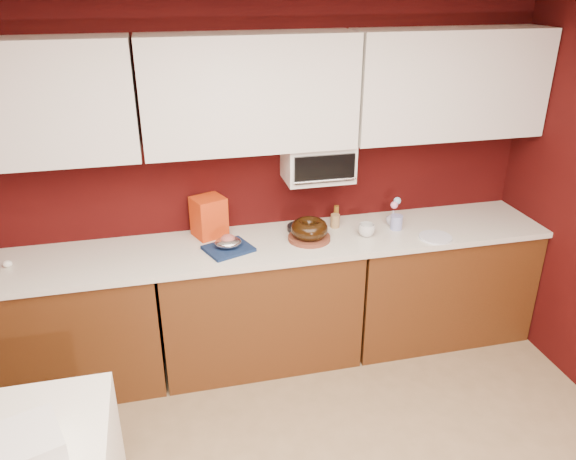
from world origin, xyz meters
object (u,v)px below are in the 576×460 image
Objects in this scene: coffee_mug at (367,229)px; foil_ham_nest at (228,242)px; toaster_oven at (318,162)px; newspaper_stack at (16,450)px; blue_jar at (396,222)px; flower_vase at (393,217)px; bundt_cake at (309,229)px; pandoro_box at (209,217)px.

foil_ham_nest is at bearing 179.67° from coffee_mug.
toaster_oven is 2.39m from newspaper_stack.
foil_ham_nest is at bearing 53.02° from newspaper_stack.
blue_jar is at bearing 32.88° from newspaper_stack.
flower_vase is (0.53, -0.09, -0.42)m from toaster_oven.
coffee_mug is (0.39, -0.03, -0.03)m from bundt_cake.
pandoro_box is at bearing 174.50° from flower_vase.
newspaper_stack is at bearing -136.56° from toaster_oven.
foil_ham_nest is at bearing -177.20° from blue_jar.
foil_ham_nest is at bearing -176.98° from bundt_cake.
toaster_oven is 1.83× the size of bundt_cake.
toaster_oven is 0.80m from foil_ham_nest.
toaster_oven is 2.64× the size of foil_ham_nest.
foil_ham_nest is 1.72m from newspaper_stack.
foil_ham_nest is 1.18m from blue_jar.
pandoro_box reaches higher than flower_vase.
pandoro_box is (-0.09, 0.25, 0.08)m from foil_ham_nest.
coffee_mug is at bearing 34.77° from newspaper_stack.
newspaper_stack is (-0.94, -1.63, -0.23)m from pandoro_box.
bundt_cake is at bearing -40.95° from pandoro_box.
flower_vase is (0.25, 0.14, 0.01)m from coffee_mug.
pandoro_box is (-0.74, 0.03, -0.34)m from toaster_oven.
flower_vase is at bearing 6.35° from foil_ham_nest.
foil_ham_nest is (-0.54, -0.03, -0.03)m from bundt_cake.
toaster_oven reaches higher than flower_vase.
bundt_cake is 2.47× the size of blue_jar.
flower_vase is at bearing 34.13° from newspaper_stack.
toaster_oven is 1.65× the size of pandoro_box.
blue_jar is at bearing 2.61° from bundt_cake.
coffee_mug reaches higher than blue_jar.
pandoro_box is 1.06m from coffee_mug.
bundt_cake is (-0.11, -0.19, -0.39)m from toaster_oven.
newspaper_stack is (-1.97, -1.37, -0.14)m from coffee_mug.
pandoro_box is (-0.63, 0.23, 0.06)m from bundt_cake.
bundt_cake is at bearing -177.39° from blue_jar.
pandoro_box is 0.82× the size of newspaper_stack.
toaster_oven is at bearing -23.86° from pandoro_box.
bundt_cake is at bearing 41.59° from newspaper_stack.
pandoro_box is 1.28m from blue_jar.
bundt_cake is 1.44× the size of foil_ham_nest.
toaster_oven reaches higher than coffee_mug.
coffee_mug is at bearing -4.99° from bundt_cake.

